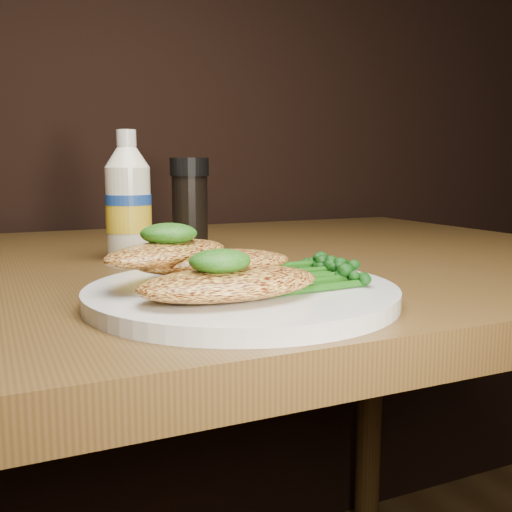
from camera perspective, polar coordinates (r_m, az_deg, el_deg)
name	(u,v)px	position (r m, az deg, el deg)	size (l,w,h in m)	color
plate	(242,294)	(0.52, -1.39, -3.65)	(0.27, 0.27, 0.01)	silver
chicken_front	(230,283)	(0.46, -2.52, -2.63)	(0.15, 0.08, 0.02)	#EBB44B
chicken_mid	(213,262)	(0.52, -4.13, -0.58)	(0.14, 0.07, 0.02)	#EBB44B
chicken_back	(168,253)	(0.52, -8.45, 0.27)	(0.13, 0.07, 0.02)	#EBB44B
pesto_front	(220,261)	(0.46, -3.48, -0.49)	(0.05, 0.05, 0.02)	#0D3507
pesto_back	(169,234)	(0.53, -8.37, 2.13)	(0.05, 0.05, 0.02)	#0D3507
broccolini_bundle	(293,271)	(0.53, 3.59, -1.40)	(0.13, 0.10, 0.02)	#1C5612
mayo_bottle	(128,195)	(0.76, -12.16, 5.70)	(0.06, 0.06, 0.16)	white
pepper_grinder	(190,205)	(0.81, -6.35, 4.84)	(0.05, 0.05, 0.13)	black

